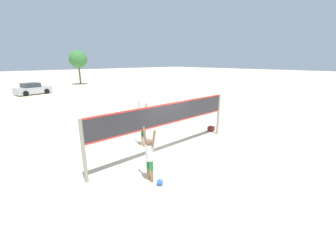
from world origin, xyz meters
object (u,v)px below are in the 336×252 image
(volleyball_net, at_px, (168,118))
(player_spiker, at_px, (150,154))
(tree_left_cluster, at_px, (78,59))
(player_blocker, at_px, (143,123))
(parked_car_mid, at_px, (33,89))
(volleyball, at_px, (160,182))
(gear_bag, at_px, (211,129))

(volleyball_net, xyz_separation_m, player_spiker, (-2.25, -1.46, -0.61))
(volleyball_net, relative_size, tree_left_cluster, 1.38)
(player_blocker, bearing_deg, player_spiker, -33.41)
(player_spiker, distance_m, parked_car_mid, 26.63)
(player_spiker, bearing_deg, player_blocker, -33.41)
(tree_left_cluster, bearing_deg, parked_car_mid, -140.77)
(volleyball_net, relative_size, player_spiker, 4.09)
(player_blocker, relative_size, tree_left_cluster, 0.39)
(parked_car_mid, distance_m, tree_left_cluster, 12.47)
(volleyball_net, height_order, volleyball, volleyball_net)
(volleyball_net, distance_m, tree_left_cluster, 34.06)
(volleyball, relative_size, tree_left_cluster, 0.04)
(volleyball_net, relative_size, parked_car_mid, 1.86)
(player_spiker, xyz_separation_m, parked_car_mid, (2.52, 26.51, -0.38))
(volleyball, xyz_separation_m, tree_left_cluster, (11.71, 34.53, 4.19))
(player_blocker, height_order, parked_car_mid, player_blocker)
(player_spiker, bearing_deg, volleyball_net, -57.00)
(player_blocker, height_order, volleyball, player_blocker)
(volleyball_net, bearing_deg, parked_car_mid, 89.37)
(parked_car_mid, xyz_separation_m, tree_left_cluster, (9.24, 7.54, 3.66))
(gear_bag, height_order, tree_left_cluster, tree_left_cluster)
(parked_car_mid, bearing_deg, tree_left_cluster, 27.75)
(tree_left_cluster, bearing_deg, gear_bag, -99.53)
(volleyball_net, distance_m, player_blocker, 1.48)
(volleyball_net, distance_m, volleyball, 3.30)
(player_spiker, relative_size, volleyball, 8.83)
(player_spiker, bearing_deg, gear_bag, -72.31)
(volleyball_net, bearing_deg, volleyball, -138.69)
(volleyball, bearing_deg, parked_car_mid, 84.76)
(player_blocker, distance_m, volleyball, 3.91)
(player_spiker, distance_m, player_blocker, 3.38)
(volleyball, height_order, parked_car_mid, parked_car_mid)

